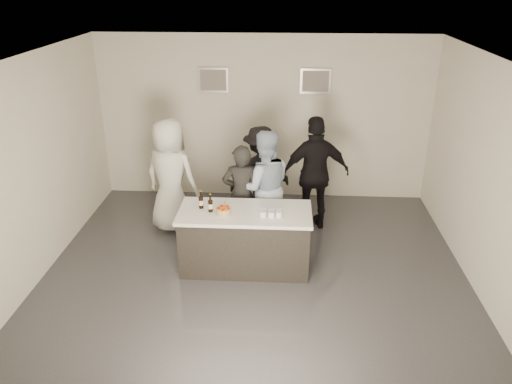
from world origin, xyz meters
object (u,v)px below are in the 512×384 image
beer_bottle_a (201,200)px  person_guest_right (315,174)px  person_main_black (242,195)px  bar_counter (245,239)px  person_guest_left (171,176)px  beer_bottle_b (210,203)px  person_main_blue (264,187)px  person_guest_back (260,173)px  cake (224,211)px

beer_bottle_a → person_guest_right: (1.67, 1.26, -0.08)m
beer_bottle_a → person_main_black: bearing=51.7°
person_main_black → bar_counter: bearing=96.4°
person_main_black → person_guest_left: 1.25m
beer_bottle_b → person_guest_left: size_ratio=0.14×
beer_bottle_a → person_guest_right: bearing=37.0°
person_guest_right → person_main_blue: bearing=19.4°
beer_bottle_b → person_guest_back: (0.61, 1.70, -0.22)m
person_guest_left → person_guest_right: (2.33, 0.21, 0.01)m
cake → person_guest_right: bearing=46.6°
person_guest_left → person_guest_right: person_guest_right is taller
cake → person_main_black: 0.83m
person_guest_right → person_guest_back: size_ratio=1.17×
cake → beer_bottle_a: (-0.33, 0.15, 0.09)m
cake → person_main_black: person_main_black is taller
bar_counter → person_guest_right: bearing=51.7°
beer_bottle_b → person_guest_left: bearing=125.1°
person_guest_left → person_guest_back: person_guest_left is taller
bar_counter → person_guest_left: size_ratio=0.99×
person_guest_back → cake: bearing=56.3°
beer_bottle_a → beer_bottle_b: bearing=-35.1°
beer_bottle_b → person_guest_right: size_ratio=0.14×
person_main_black → person_guest_left: (-1.18, 0.40, 0.13)m
cake → person_main_blue: size_ratio=0.11×
cake → person_guest_right: person_guest_right is taller
beer_bottle_b → person_guest_back: bearing=70.3°
person_main_black → cake: bearing=75.1°
bar_counter → beer_bottle_b: 0.75m
bar_counter → beer_bottle_a: 0.85m
person_main_black → person_main_blue: bearing=-160.1°
person_main_black → person_guest_left: bearing=-20.8°
bar_counter → beer_bottle_b: (-0.47, -0.04, 0.58)m
person_guest_right → cake: bearing=36.1°
beer_bottle_b → person_guest_back: person_guest_back is taller
cake → person_guest_back: (0.42, 1.75, -0.12)m
bar_counter → person_guest_left: 1.77m
beer_bottle_b → person_main_blue: 1.15m
cake → person_main_blue: person_main_blue is taller
beer_bottle_b → person_main_blue: bearing=51.7°
bar_counter → person_guest_left: bearing=139.1°
beer_bottle_a → person_guest_left: size_ratio=0.14×
beer_bottle_a → person_guest_left: bearing=122.2°
beer_bottle_b → person_main_black: 0.87m
person_guest_back → beer_bottle_a: bearing=44.6°
person_main_blue → person_main_black: bearing=11.6°
person_main_black → person_guest_left: person_guest_left is taller
person_main_black → person_main_blue: person_main_blue is taller
beer_bottle_a → person_guest_back: 1.78m
beer_bottle_b → person_guest_back: 1.82m
beer_bottle_b → person_guest_left: (-0.81, 1.15, -0.09)m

